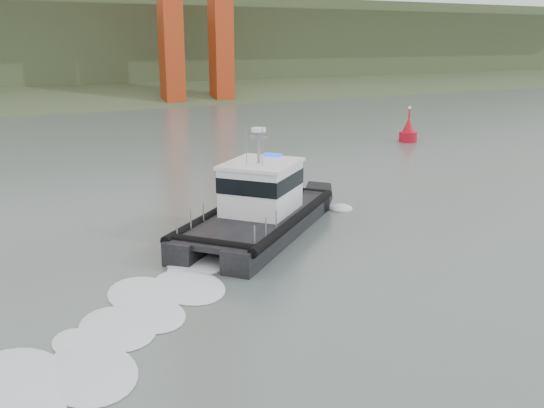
{
  "coord_description": "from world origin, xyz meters",
  "views": [
    {
      "loc": [
        -12.52,
        -13.18,
        9.56
      ],
      "look_at": [
        -0.08,
        9.97,
        2.4
      ],
      "focal_mm": 40.0,
      "sensor_mm": 36.0,
      "label": 1
    }
  ],
  "objects": [
    {
      "name": "headlands",
      "position": [
        0.0,
        125.5,
        7.05
      ],
      "size": [
        500.0,
        105.36,
        27.12
      ],
      "color": "#374B2B",
      "rests_on": "ground"
    },
    {
      "name": "ground",
      "position": [
        0.0,
        0.0,
        0.0
      ],
      "size": [
        400.0,
        400.0,
        0.0
      ],
      "primitive_type": "plane",
      "color": "#45524E",
      "rests_on": "ground"
    },
    {
      "name": "patrol_boat",
      "position": [
        0.82,
        13.07,
        1.4
      ],
      "size": [
        11.48,
        10.57,
        5.57
      ],
      "rotation": [
        0.0,
        0.0,
        -0.87
      ],
      "color": "black",
      "rests_on": "ground"
    },
    {
      "name": "nav_buoy",
      "position": [
        26.48,
        31.69,
        0.95
      ],
      "size": [
        1.73,
        1.73,
        3.6
      ],
      "color": "#AB0B1A",
      "rests_on": "ground"
    }
  ]
}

